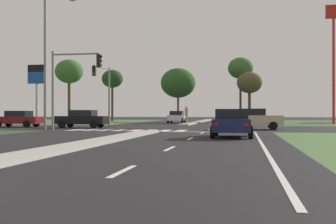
{
  "coord_description": "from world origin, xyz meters",
  "views": [
    {
      "loc": [
        6.11,
        -5.64,
        1.28
      ],
      "look_at": [
        -1.63,
        37.83,
        1.39
      ],
      "focal_mm": 45.47,
      "sensor_mm": 36.0,
      "label": 1
    }
  ],
  "objects": [
    {
      "name": "treeline_fourth",
      "position": [
        6.93,
        54.89,
        5.5
      ],
      "size": [
        3.53,
        3.53,
        7.06
      ],
      "color": "#423323",
      "rests_on": "ground"
    },
    {
      "name": "traffic_signal_far_left",
      "position": [
        -7.6,
        34.9,
        4.12
      ],
      "size": [
        0.32,
        4.86,
        5.99
      ],
      "color": "gray",
      "rests_on": "ground"
    },
    {
      "name": "car_navy_fifth",
      "position": [
        5.52,
        17.04,
        0.76
      ],
      "size": [
        2.1,
        4.19,
        1.49
      ],
      "color": "#161E47",
      "rests_on": "ground"
    },
    {
      "name": "lane_dash_second",
      "position": [
        3.5,
        9.35,
        0.01
      ],
      "size": [
        0.14,
        2.0,
        0.01
      ],
      "primitive_type": "cube",
      "color": "silver",
      "rests_on": "ground"
    },
    {
      "name": "treeline_fifth",
      "position": [
        5.67,
        57.84,
        7.83
      ],
      "size": [
        3.7,
        3.7,
        9.48
      ],
      "color": "#423323",
      "rests_on": "ground"
    },
    {
      "name": "pedestrian_at_median",
      "position": [
        0.14,
        39.08,
        1.28
      ],
      "size": [
        0.34,
        0.34,
        1.87
      ],
      "rotation": [
        0.0,
        0.0,
        0.35
      ],
      "color": "#9E8966",
      "rests_on": "median_island_far"
    },
    {
      "name": "fastfood_pole_sign",
      "position": [
        16.63,
        47.4,
        10.08
      ],
      "size": [
        1.8,
        0.4,
        14.11
      ],
      "color": "red",
      "rests_on": "ground"
    },
    {
      "name": "lane_dash_third",
      "position": [
        3.5,
        15.35,
        0.01
      ],
      "size": [
        0.14,
        2.0,
        0.01
      ],
      "primitive_type": "cube",
      "color": "silver",
      "rests_on": "ground"
    },
    {
      "name": "crosswalk_bar_fifth",
      "position": [
        -1.8,
        24.8,
        0.01
      ],
      "size": [
        0.7,
        2.8,
        0.01
      ],
      "primitive_type": "cube",
      "color": "silver",
      "rests_on": "ground"
    },
    {
      "name": "treeline_second",
      "position": [
        -14.2,
        58.53,
        6.58
      ],
      "size": [
        3.33,
        3.33,
        8.09
      ],
      "color": "#423323",
      "rests_on": "ground"
    },
    {
      "name": "median_island_near",
      "position": [
        0.0,
        11.0,
        0.07
      ],
      "size": [
        1.2,
        22.0,
        0.14
      ],
      "primitive_type": "cube",
      "color": "#ADA89E",
      "rests_on": "ground"
    },
    {
      "name": "car_black_second",
      "position": [
        -7.7,
        29.31,
        0.79
      ],
      "size": [
        4.46,
        2.03,
        1.54
      ],
      "rotation": [
        0.0,
        0.0,
        1.57
      ],
      "color": "black",
      "rests_on": "ground"
    },
    {
      "name": "crosswalk_bar_third",
      "position": [
        -4.1,
        24.8,
        0.01
      ],
      "size": [
        0.7,
        2.8,
        0.01
      ],
      "primitive_type": "cube",
      "color": "silver",
      "rests_on": "ground"
    },
    {
      "name": "car_maroon_fourth",
      "position": [
        -14.04,
        29.86,
        0.76
      ],
      "size": [
        4.37,
        2.0,
        1.48
      ],
      "rotation": [
        0.0,
        0.0,
        1.57
      ],
      "color": "maroon",
      "rests_on": "ground"
    },
    {
      "name": "ground_plane",
      "position": [
        0.0,
        30.0,
        0.0
      ],
      "size": [
        200.0,
        200.0,
        0.0
      ],
      "primitive_type": "plane",
      "color": "black"
    },
    {
      "name": "lane_dash_fourth",
      "position": [
        3.5,
        21.35,
        0.01
      ],
      "size": [
        0.14,
        2.0,
        0.01
      ],
      "primitive_type": "cube",
      "color": "silver",
      "rests_on": "ground"
    },
    {
      "name": "traffic_signal_near_left",
      "position": [
        -6.27,
        23.4,
        3.93
      ],
      "size": [
        3.86,
        0.32,
        5.79
      ],
      "color": "gray",
      "rests_on": "ground"
    },
    {
      "name": "crosswalk_bar_seventh",
      "position": [
        0.5,
        24.8,
        0.01
      ],
      "size": [
        0.7,
        2.8,
        0.01
      ],
      "primitive_type": "cube",
      "color": "silver",
      "rests_on": "ground"
    },
    {
      "name": "crosswalk_bar_fourth",
      "position": [
        -2.95,
        24.8,
        0.01
      ],
      "size": [
        0.7,
        2.8,
        0.01
      ],
      "primitive_type": "cube",
      "color": "silver",
      "rests_on": "ground"
    },
    {
      "name": "fuel_price_totem",
      "position": [
        -13.42,
        32.26,
        4.32
      ],
      "size": [
        1.8,
        0.24,
        5.91
      ],
      "color": "silver",
      "rests_on": "ground"
    },
    {
      "name": "crosswalk_bar_second",
      "position": [
        -5.25,
        24.8,
        0.01
      ],
      "size": [
        0.7,
        2.8,
        0.01
      ],
      "primitive_type": "cube",
      "color": "silver",
      "rests_on": "ground"
    },
    {
      "name": "edge_line_right",
      "position": [
        6.85,
        12.0,
        0.01
      ],
      "size": [
        0.14,
        24.0,
        0.01
      ],
      "primitive_type": "cube",
      "color": "silver",
      "rests_on": "ground"
    },
    {
      "name": "treeline_third",
      "position": [
        -3.81,
        58.96,
        5.9
      ],
      "size": [
        5.35,
        5.35,
        8.19
      ],
      "color": "#423323",
      "rests_on": "ground"
    },
    {
      "name": "crosswalk_bar_near",
      "position": [
        -6.4,
        24.8,
        0.01
      ],
      "size": [
        0.7,
        2.8,
        0.01
      ],
      "primitive_type": "cube",
      "color": "silver",
      "rests_on": "ground"
    },
    {
      "name": "stop_bar_near",
      "position": [
        3.8,
        23.0,
        0.01
      ],
      "size": [
        6.4,
        0.5,
        0.01
      ],
      "primitive_type": "cube",
      "color": "silver",
      "rests_on": "ground"
    },
    {
      "name": "car_beige_third",
      "position": [
        6.9,
        28.06,
        0.82
      ],
      "size": [
        4.34,
        2.06,
        1.62
      ],
      "rotation": [
        0.0,
        0.0,
        -1.57
      ],
      "color": "#BCAD8E",
      "rests_on": "ground"
    },
    {
      "name": "street_lamp_second",
      "position": [
        -8.42,
        24.26,
        5.68
      ],
      "size": [
        2.06,
        1.5,
        10.24
      ],
      "color": "gray",
      "rests_on": "ground"
    },
    {
      "name": "crosswalk_bar_sixth",
      "position": [
        -0.65,
        24.8,
        0.01
      ],
      "size": [
        0.7,
        2.8,
        0.01
      ],
      "primitive_type": "cube",
      "color": "silver",
      "rests_on": "ground"
    },
    {
      "name": "lane_dash_near",
      "position": [
        3.5,
        3.35,
        0.01
      ],
      "size": [
        0.14,
        2.0,
        0.01
      ],
      "primitive_type": "cube",
      "color": "silver",
      "rests_on": "ground"
    },
    {
      "name": "treeline_near",
      "position": [
        -21.8,
        59.47,
        7.96
      ],
      "size": [
        4.55,
        4.55,
        9.97
      ],
      "color": "#423323",
      "rests_on": "ground"
    },
    {
      "name": "crosswalk_bar_eighth",
      "position": [
        1.65,
        24.8,
        0.01
      ],
      "size": [
        0.7,
        2.8,
        0.01
      ],
      "primitive_type": "cube",
      "color": "silver",
      "rests_on": "ground"
    },
    {
      "name": "median_island_far",
      "position": [
        0.0,
        55.0,
        0.07
      ],
      "size": [
        1.2,
        36.0,
        0.14
      ],
      "primitive_type": "cube",
      "color": "#ADA89E",
      "rests_on": "ground"
    },
    {
      "name": "grass_verge_far_left",
      "position": [
        -25.5,
        54.5,
        0.0
      ],
      "size": [
        35.0,
        35.0,
        0.01
      ],
      "primitive_type": "cube",
      "color": "#476B38",
      "rests_on": "ground"
    },
    {
      "name": "lane_dash_fifth",
      "position": [
        3.5,
        27.35,
        0.01
      ],
      "size": [
        0.14,
        2.0,
        0.01
      ],
      "primitive_type": "cube",
      "color": "silver",
      "rests_on": "ground"
    },
    {
      "name": "car_white_near",
      "position": [
        -2.29,
        47.91,
        0.79
      ],
      "size": [
        2.0,
        4.15,
        1.54
      ],
      "rotation": [
        0.0,
        0.0,
        3.14
      ],
      "color": "silver",
      "rests_on": "ground"
    }
  ]
}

